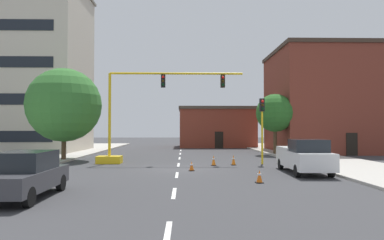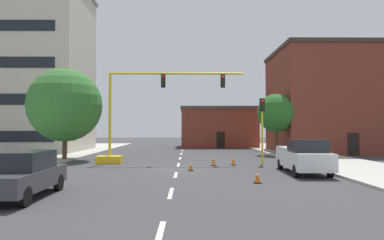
{
  "view_description": "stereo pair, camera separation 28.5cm",
  "coord_description": "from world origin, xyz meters",
  "px_view_note": "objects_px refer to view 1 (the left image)",
  "views": [
    {
      "loc": [
        0.41,
        -22.59,
        2.59
      ],
      "look_at": [
        0.98,
        3.18,
        3.23
      ],
      "focal_mm": 32.65,
      "sensor_mm": 36.0,
      "label": 1
    },
    {
      "loc": [
        0.69,
        -22.59,
        2.59
      ],
      "look_at": [
        0.98,
        3.18,
        3.23
      ],
      "focal_mm": 32.65,
      "sensor_mm": 36.0,
      "label": 2
    }
  ],
  "objects_px": {
    "sedan_dark_gray_near_left": "(25,174)",
    "traffic_cone_roadside_c": "(192,166)",
    "tree_left_near": "(64,105)",
    "traffic_cone_roadside_b": "(259,176)",
    "traffic_light_pole_right": "(262,116)",
    "pickup_truck_white": "(304,156)",
    "traffic_cone_roadside_d": "(234,160)",
    "traffic_signal_gantry": "(130,132)",
    "tree_right_mid": "(275,113)",
    "traffic_cone_roadside_a": "(214,160)"
  },
  "relations": [
    {
      "from": "sedan_dark_gray_near_left",
      "to": "traffic_cone_roadside_c",
      "type": "xyz_separation_m",
      "value": [
        6.4,
        8.3,
        -0.6
      ]
    },
    {
      "from": "tree_left_near",
      "to": "traffic_cone_roadside_b",
      "type": "xyz_separation_m",
      "value": [
        13.27,
        -11.66,
        -4.18
      ]
    },
    {
      "from": "traffic_light_pole_right",
      "to": "sedan_dark_gray_near_left",
      "type": "xyz_separation_m",
      "value": [
        -11.65,
        -12.2,
        -2.64
      ]
    },
    {
      "from": "pickup_truck_white",
      "to": "traffic_cone_roadside_d",
      "type": "relative_size",
      "value": 7.41
    },
    {
      "from": "traffic_cone_roadside_d",
      "to": "traffic_light_pole_right",
      "type": "bearing_deg",
      "value": 16.05
    },
    {
      "from": "sedan_dark_gray_near_left",
      "to": "traffic_cone_roadside_d",
      "type": "relative_size",
      "value": 6.12
    },
    {
      "from": "traffic_signal_gantry",
      "to": "sedan_dark_gray_near_left",
      "type": "bearing_deg",
      "value": -98.16
    },
    {
      "from": "tree_left_near",
      "to": "pickup_truck_white",
      "type": "height_order",
      "value": "tree_left_near"
    },
    {
      "from": "tree_right_mid",
      "to": "sedan_dark_gray_near_left",
      "type": "xyz_separation_m",
      "value": [
        -14.94,
        -21.11,
        -3.25
      ]
    },
    {
      "from": "tree_left_near",
      "to": "pickup_truck_white",
      "type": "relative_size",
      "value": 1.36
    },
    {
      "from": "traffic_light_pole_right",
      "to": "traffic_cone_roadside_c",
      "type": "bearing_deg",
      "value": -143.38
    },
    {
      "from": "pickup_truck_white",
      "to": "sedan_dark_gray_near_left",
      "type": "height_order",
      "value": "pickup_truck_white"
    },
    {
      "from": "tree_right_mid",
      "to": "pickup_truck_white",
      "type": "xyz_separation_m",
      "value": [
        -2.02,
        -14.08,
        -3.16
      ]
    },
    {
      "from": "traffic_signal_gantry",
      "to": "traffic_light_pole_right",
      "type": "relative_size",
      "value": 2.27
    },
    {
      "from": "traffic_signal_gantry",
      "to": "traffic_cone_roadside_c",
      "type": "bearing_deg",
      "value": -46.08
    },
    {
      "from": "traffic_light_pole_right",
      "to": "tree_right_mid",
      "type": "bearing_deg",
      "value": 69.72
    },
    {
      "from": "traffic_signal_gantry",
      "to": "sedan_dark_gray_near_left",
      "type": "relative_size",
      "value": 2.41
    },
    {
      "from": "traffic_cone_roadside_a",
      "to": "traffic_cone_roadside_b",
      "type": "relative_size",
      "value": 1.16
    },
    {
      "from": "traffic_signal_gantry",
      "to": "tree_left_near",
      "type": "relative_size",
      "value": 1.46
    },
    {
      "from": "tree_left_near",
      "to": "traffic_cone_roadside_c",
      "type": "height_order",
      "value": "tree_left_near"
    },
    {
      "from": "pickup_truck_white",
      "to": "traffic_cone_roadside_a",
      "type": "xyz_separation_m",
      "value": [
        -4.92,
        4.26,
        -0.61
      ]
    },
    {
      "from": "tree_left_near",
      "to": "traffic_cone_roadside_d",
      "type": "height_order",
      "value": "tree_left_near"
    },
    {
      "from": "tree_right_mid",
      "to": "traffic_cone_roadside_b",
      "type": "relative_size",
      "value": 9.47
    },
    {
      "from": "traffic_light_pole_right",
      "to": "traffic_cone_roadside_a",
      "type": "relative_size",
      "value": 6.5
    },
    {
      "from": "tree_right_mid",
      "to": "sedan_dark_gray_near_left",
      "type": "bearing_deg",
      "value": -125.3
    },
    {
      "from": "traffic_light_pole_right",
      "to": "traffic_cone_roadside_a",
      "type": "bearing_deg",
      "value": -166.04
    },
    {
      "from": "tree_right_mid",
      "to": "pickup_truck_white",
      "type": "height_order",
      "value": "tree_right_mid"
    },
    {
      "from": "traffic_light_pole_right",
      "to": "traffic_cone_roadside_b",
      "type": "height_order",
      "value": "traffic_light_pole_right"
    },
    {
      "from": "pickup_truck_white",
      "to": "traffic_cone_roadside_a",
      "type": "height_order",
      "value": "pickup_truck_white"
    },
    {
      "from": "traffic_cone_roadside_b",
      "to": "traffic_cone_roadside_c",
      "type": "distance_m",
      "value": 5.79
    },
    {
      "from": "traffic_signal_gantry",
      "to": "tree_left_near",
      "type": "xyz_separation_m",
      "value": [
        -5.6,
        2.08,
        2.14
      ]
    },
    {
      "from": "traffic_light_pole_right",
      "to": "traffic_cone_roadside_d",
      "type": "bearing_deg",
      "value": -163.95
    },
    {
      "from": "traffic_signal_gantry",
      "to": "sedan_dark_gray_near_left",
      "type": "xyz_separation_m",
      "value": [
        -1.87,
        -13.01,
        -1.46
      ]
    },
    {
      "from": "traffic_light_pole_right",
      "to": "traffic_cone_roadside_b",
      "type": "distance_m",
      "value": 9.57
    },
    {
      "from": "traffic_light_pole_right",
      "to": "traffic_cone_roadside_c",
      "type": "distance_m",
      "value": 7.3
    },
    {
      "from": "traffic_cone_roadside_c",
      "to": "traffic_cone_roadside_a",
      "type": "bearing_deg",
      "value": 61.76
    },
    {
      "from": "traffic_cone_roadside_b",
      "to": "traffic_cone_roadside_d",
      "type": "xyz_separation_m",
      "value": [
        -0.08,
        8.13,
        0.05
      ]
    },
    {
      "from": "traffic_cone_roadside_b",
      "to": "traffic_cone_roadside_c",
      "type": "xyz_separation_m",
      "value": [
        -3.13,
        4.87,
        -0.02
      ]
    },
    {
      "from": "sedan_dark_gray_near_left",
      "to": "traffic_cone_roadside_c",
      "type": "height_order",
      "value": "sedan_dark_gray_near_left"
    },
    {
      "from": "traffic_cone_roadside_b",
      "to": "traffic_cone_roadside_c",
      "type": "height_order",
      "value": "traffic_cone_roadside_b"
    },
    {
      "from": "tree_left_near",
      "to": "traffic_cone_roadside_d",
      "type": "xyz_separation_m",
      "value": [
        13.19,
        -3.53,
        -4.13
      ]
    },
    {
      "from": "traffic_cone_roadside_b",
      "to": "traffic_cone_roadside_d",
      "type": "bearing_deg",
      "value": 90.58
    },
    {
      "from": "traffic_signal_gantry",
      "to": "pickup_truck_white",
      "type": "height_order",
      "value": "traffic_signal_gantry"
    },
    {
      "from": "traffic_cone_roadside_b",
      "to": "traffic_cone_roadside_c",
      "type": "relative_size",
      "value": 1.07
    },
    {
      "from": "tree_right_mid",
      "to": "sedan_dark_gray_near_left",
      "type": "distance_m",
      "value": 26.07
    },
    {
      "from": "tree_right_mid",
      "to": "sedan_dark_gray_near_left",
      "type": "relative_size",
      "value": 1.34
    },
    {
      "from": "tree_left_near",
      "to": "traffic_cone_roadside_a",
      "type": "distance_m",
      "value": 13.02
    },
    {
      "from": "traffic_cone_roadside_a",
      "to": "traffic_signal_gantry",
      "type": "bearing_deg",
      "value": 164.42
    },
    {
      "from": "pickup_truck_white",
      "to": "traffic_light_pole_right",
      "type": "bearing_deg",
      "value": 103.89
    },
    {
      "from": "traffic_cone_roadside_d",
      "to": "tree_right_mid",
      "type": "bearing_deg",
      "value": 60.09
    }
  ]
}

